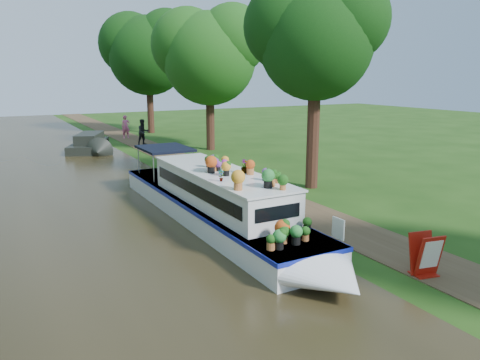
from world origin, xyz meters
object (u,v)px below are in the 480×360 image
Objects in this scene: pedestrian_pink at (126,127)px; pedestrian_dark at (143,132)px; plant_boat at (220,201)px; sandwich_board at (426,257)px; second_boat at (90,144)px.

pedestrian_dark reaches higher than pedestrian_pink.
sandwich_board is (2.73, -6.03, -0.34)m from plant_boat.
second_boat is (-0.50, 18.40, -0.38)m from plant_boat.
pedestrian_pink is 0.99× the size of pedestrian_dark.
second_boat is 24.64m from sandwich_board.
sandwich_board is 0.59× the size of pedestrian_dark.
plant_boat is at bearing -96.07° from pedestrian_pink.
sandwich_board is at bearing -58.55° from second_boat.
plant_boat is at bearing -110.20° from pedestrian_dark.
plant_boat is 2.12× the size of second_boat.
plant_boat reaches higher than pedestrian_dark.
pedestrian_pink reaches higher than second_boat.
pedestrian_pink reaches higher than sandwich_board.
plant_boat reaches higher than second_boat.
second_boat is 3.49× the size of pedestrian_dark.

